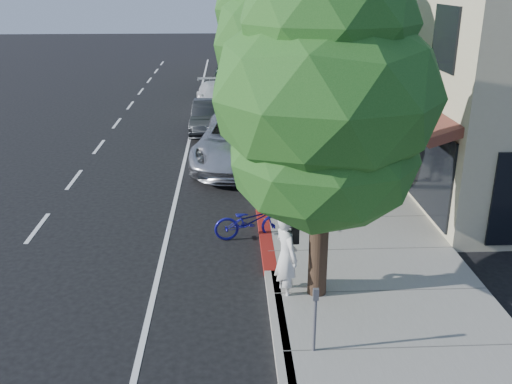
{
  "coord_description": "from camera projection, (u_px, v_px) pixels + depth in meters",
  "views": [
    {
      "loc": [
        -0.89,
        -12.53,
        6.44
      ],
      "look_at": [
        -0.25,
        0.93,
        1.35
      ],
      "focal_mm": 40.0,
      "sensor_mm": 36.0,
      "label": 1
    }
  ],
  "objects": [
    {
      "name": "street_tree_2",
      "position": [
        275.0,
        36.0,
        21.88
      ],
      "size": [
        4.51,
        4.51,
        7.07
      ],
      "color": "black",
      "rests_on": "ground"
    },
    {
      "name": "bicycle",
      "position": [
        250.0,
        221.0,
        14.82
      ],
      "size": [
        1.94,
        0.87,
        0.98
      ],
      "primitive_type": "imported",
      "rotation": [
        0.0,
        0.0,
        1.69
      ],
      "color": "#18148F",
      "rests_on": "ground"
    },
    {
      "name": "dark_suv_far",
      "position": [
        230.0,
        76.0,
        34.81
      ],
      "size": [
        2.15,
        4.65,
        1.54
      ],
      "primitive_type": "imported",
      "rotation": [
        0.0,
        0.0,
        0.07
      ],
      "color": "black",
      "rests_on": "ground"
    },
    {
      "name": "curb",
      "position": [
        254.0,
        157.0,
        21.47
      ],
      "size": [
        0.3,
        56.0,
        0.15
      ],
      "primitive_type": "cube",
      "color": "#9E998E",
      "rests_on": "ground"
    },
    {
      "name": "storefront_building",
      "position": [
        427.0,
        37.0,
        30.03
      ],
      "size": [
        10.0,
        36.0,
        7.0
      ],
      "primitive_type": "cube",
      "color": "#BFB893",
      "rests_on": "ground"
    },
    {
      "name": "sidewalk",
      "position": [
        314.0,
        157.0,
        21.57
      ],
      "size": [
        4.6,
        56.0,
        0.15
      ],
      "primitive_type": "cube",
      "color": "gray",
      "rests_on": "ground"
    },
    {
      "name": "dark_sedan",
      "position": [
        210.0,
        117.0,
        25.11
      ],
      "size": [
        1.63,
        4.21,
        1.37
      ],
      "primitive_type": "imported",
      "rotation": [
        0.0,
        0.0,
        -0.04
      ],
      "color": "black",
      "rests_on": "ground"
    },
    {
      "name": "ground",
      "position": [
        268.0,
        256.0,
        14.02
      ],
      "size": [
        120.0,
        120.0,
        0.0
      ],
      "primitive_type": "plane",
      "color": "black",
      "rests_on": "ground"
    },
    {
      "name": "white_pickup",
      "position": [
        219.0,
        98.0,
        28.81
      ],
      "size": [
        2.65,
        5.18,
        1.44
      ],
      "primitive_type": "imported",
      "rotation": [
        0.0,
        0.0,
        0.13
      ],
      "color": "white",
      "rests_on": "ground"
    },
    {
      "name": "street_tree_3",
      "position": [
        265.0,
        11.0,
        27.28
      ],
      "size": [
        5.03,
        5.03,
        8.01
      ],
      "color": "black",
      "rests_on": "ground"
    },
    {
      "name": "street_tree_4",
      "position": [
        259.0,
        14.0,
        33.04
      ],
      "size": [
        3.94,
        3.94,
        7.1
      ],
      "color": "black",
      "rests_on": "ground"
    },
    {
      "name": "street_tree_0",
      "position": [
        325.0,
        99.0,
        10.67
      ],
      "size": [
        4.4,
        4.4,
        7.01
      ],
      "color": "black",
      "rests_on": "ground"
    },
    {
      "name": "pedestrian",
      "position": [
        355.0,
        158.0,
        18.46
      ],
      "size": [
        0.83,
        0.67,
        1.6
      ],
      "primitive_type": "imported",
      "rotation": [
        0.0,
        0.0,
        3.22
      ],
      "color": "black",
      "rests_on": "sidewalk"
    },
    {
      "name": "street_tree_5",
      "position": [
        254.0,
        3.0,
        38.54
      ],
      "size": [
        4.57,
        4.57,
        7.7
      ],
      "color": "black",
      "rests_on": "ground"
    },
    {
      "name": "cyclist",
      "position": [
        286.0,
        256.0,
        11.92
      ],
      "size": [
        0.7,
        0.84,
        1.95
      ],
      "primitive_type": "imported",
      "rotation": [
        0.0,
        0.0,
        1.97
      ],
      "color": "white",
      "rests_on": "ground"
    },
    {
      "name": "silver_suv",
      "position": [
        241.0,
        140.0,
        20.71
      ],
      "size": [
        3.79,
        6.75,
        1.78
      ],
      "primitive_type": "imported",
      "rotation": [
        0.0,
        0.0,
        -0.13
      ],
      "color": "silver",
      "rests_on": "ground"
    },
    {
      "name": "street_tree_1",
      "position": [
        291.0,
        46.0,
        16.17
      ],
      "size": [
        4.6,
        4.6,
        7.47
      ],
      "color": "black",
      "rests_on": "ground"
    },
    {
      "name": "curb_red_segment",
      "position": [
        265.0,
        236.0,
        14.93
      ],
      "size": [
        0.32,
        4.0,
        0.15
      ],
      "primitive_type": "cube",
      "color": "maroon",
      "rests_on": "ground"
    }
  ]
}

